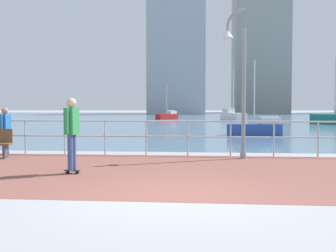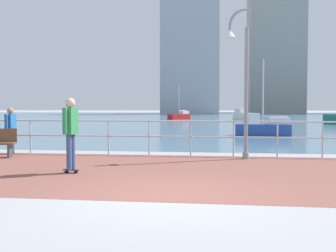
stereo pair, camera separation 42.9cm
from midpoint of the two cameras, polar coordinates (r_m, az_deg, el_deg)
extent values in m
plane|color=#9E9EA3|center=(47.50, 4.26, 0.79)|extent=(220.00, 220.00, 0.00)
cube|color=brown|center=(10.35, 0.80, -6.33)|extent=(28.00, 6.68, 0.01)
cube|color=slate|center=(58.56, 4.44, 1.16)|extent=(180.00, 88.00, 0.00)
cylinder|color=#B2BCC1|center=(15.00, -20.01, -1.49)|extent=(0.05, 0.05, 1.14)
cylinder|color=#B2BCC1|center=(14.46, -14.98, -1.57)|extent=(0.05, 0.05, 1.14)
cylinder|color=#B2BCC1|center=(14.04, -9.61, -1.64)|extent=(0.05, 0.05, 1.14)
cylinder|color=#B2BCC1|center=(13.75, -3.96, -1.70)|extent=(0.05, 0.05, 1.14)
cylinder|color=#B2BCC1|center=(13.59, 1.88, -1.74)|extent=(0.05, 0.05, 1.14)
cylinder|color=#B2BCC1|center=(13.59, 7.79, -1.77)|extent=(0.05, 0.05, 1.14)
cylinder|color=#B2BCC1|center=(13.72, 13.64, -1.78)|extent=(0.05, 0.05, 1.14)
cylinder|color=#B2BCC1|center=(13.99, 19.32, -1.77)|extent=(0.05, 0.05, 1.14)
cylinder|color=#B2BCC1|center=(13.56, 1.89, 0.66)|extent=(25.20, 0.06, 0.06)
cylinder|color=#B2BCC1|center=(13.59, 1.88, -1.50)|extent=(25.20, 0.06, 0.06)
cylinder|color=gray|center=(13.06, 9.48, -4.04)|extent=(0.19, 0.19, 0.20)
cylinder|color=gray|center=(12.97, 9.55, 4.44)|extent=(0.12, 0.12, 4.05)
cylinder|color=gray|center=(13.27, 9.32, 15.59)|extent=(0.20, 0.14, 0.11)
cylinder|color=gray|center=(13.20, 8.69, 15.46)|extent=(0.21, 0.14, 0.15)
cylinder|color=gray|center=(13.14, 8.14, 15.15)|extent=(0.20, 0.14, 0.18)
cylinder|color=gray|center=(13.08, 7.71, 14.68)|extent=(0.18, 0.13, 0.19)
cylinder|color=gray|center=(13.03, 7.43, 14.09)|extent=(0.15, 0.12, 0.19)
cylinder|color=gray|center=(12.99, 7.34, 13.42)|extent=(0.11, 0.11, 0.17)
cone|color=silver|center=(12.96, 7.34, 12.56)|extent=(0.36, 0.36, 0.22)
cylinder|color=black|center=(10.36, -15.08, -6.27)|extent=(0.06, 0.04, 0.06)
cylinder|color=black|center=(10.42, -14.86, -6.21)|extent=(0.06, 0.04, 0.06)
cylinder|color=black|center=(10.23, -13.84, -6.37)|extent=(0.06, 0.04, 0.06)
cylinder|color=black|center=(10.30, -13.62, -6.31)|extent=(0.06, 0.04, 0.06)
cube|color=black|center=(10.32, -14.36, -6.02)|extent=(0.41, 0.18, 0.02)
cylinder|color=#384C7A|center=(10.19, -14.61, -3.61)|extent=(0.15, 0.15, 0.87)
cylinder|color=#384C7A|center=(10.33, -14.17, -3.52)|extent=(0.15, 0.15, 0.87)
cube|color=#2D8C4C|center=(10.20, -14.44, 0.65)|extent=(0.30, 0.38, 0.65)
cylinder|color=#2D8C4C|center=(10.01, -15.09, 0.70)|extent=(0.10, 0.10, 0.61)
cylinder|color=#2D8C4C|center=(10.40, -13.81, 0.79)|extent=(0.10, 0.10, 0.61)
sphere|color=#DBAD89|center=(10.20, -14.47, 3.14)|extent=(0.24, 0.24, 0.24)
cylinder|color=#384C7A|center=(15.01, -22.27, -2.20)|extent=(0.14, 0.14, 0.79)
cylinder|color=#384C7A|center=(14.87, -22.60, -2.25)|extent=(0.14, 0.14, 0.79)
cube|color=#236BB2|center=(14.90, -22.48, 0.41)|extent=(0.26, 0.36, 0.59)
cylinder|color=#236BB2|center=(15.09, -22.02, 0.50)|extent=(0.10, 0.10, 0.56)
cylinder|color=#236BB2|center=(14.70, -22.96, 0.43)|extent=(0.10, 0.10, 0.56)
sphere|color=#A37A5B|center=(14.89, -22.51, 1.95)|extent=(0.22, 0.22, 0.22)
cube|color=#3F4247|center=(13.97, -22.48, -3.26)|extent=(0.13, 0.38, 0.45)
cube|color=white|center=(46.79, 8.79, 1.27)|extent=(2.83, 4.27, 0.88)
cube|color=silver|center=(47.88, 8.12, 2.13)|extent=(1.41, 1.71, 0.49)
cylinder|color=silver|center=(46.81, 8.82, 4.80)|extent=(0.10, 0.10, 4.89)
cylinder|color=silver|center=(47.58, 8.30, 2.54)|extent=(0.82, 1.72, 0.08)
cube|color=#284799|center=(23.35, 11.35, -0.52)|extent=(3.04, 1.06, 0.64)
cube|color=silver|center=(23.40, 13.56, 0.69)|extent=(1.11, 0.70, 0.36)
cylinder|color=silver|center=(23.33, 11.40, 4.66)|extent=(0.07, 0.07, 3.57)
cylinder|color=silver|center=(23.37, 12.98, 1.31)|extent=(1.35, 0.12, 0.06)
cube|color=#B21E1E|center=(51.14, -0.42, 1.30)|extent=(2.70, 2.96, 0.66)
cube|color=silver|center=(51.78, 0.31, 1.89)|extent=(1.22, 1.27, 0.37)
cylinder|color=silver|center=(51.13, -0.42, 3.72)|extent=(0.07, 0.07, 3.65)
cylinder|color=silver|center=(51.60, 0.11, 2.17)|extent=(0.93, 1.10, 0.06)
cube|color=#197266|center=(39.80, 21.85, 0.87)|extent=(3.83, 4.04, 0.91)
cylinder|color=silver|center=(39.82, 21.93, 5.17)|extent=(0.10, 0.10, 5.06)
cube|color=#939993|center=(106.97, 12.45, 11.67)|extent=(12.61, 17.70, 36.60)
cube|color=#A3A8B2|center=(88.94, 1.26, 9.64)|extent=(11.76, 13.91, 24.56)
camera|label=1|loc=(0.21, -91.10, -0.05)|focal=43.85mm
camera|label=2|loc=(0.21, 88.90, 0.05)|focal=43.85mm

